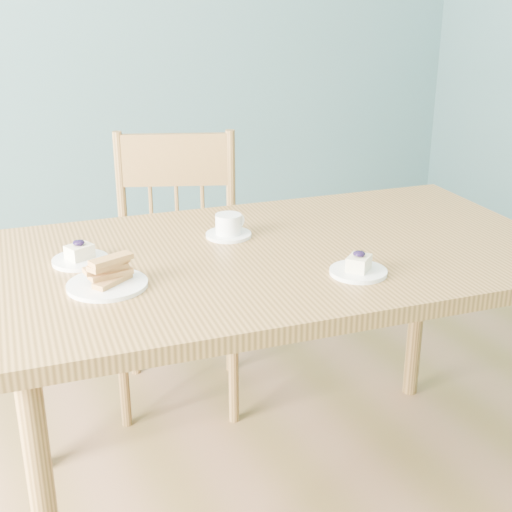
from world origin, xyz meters
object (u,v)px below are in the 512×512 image
Objects in this scene: cheesecake_plate_far at (80,257)px; biscotti_plate at (107,278)px; dining_chair at (178,270)px; cheesecake_plate_near at (358,268)px; dining_table at (281,277)px; coffee_cup at (229,227)px.

cheesecake_plate_far is 0.19m from biscotti_plate.
dining_chair is 5.11× the size of biscotti_plate.
dining_table is at bearing 111.12° from cheesecake_plate_near.
dining_chair reaches higher than cheesecake_plate_far.
coffee_cup reaches higher than dining_table.
cheesecake_plate_far is 0.44m from coffee_cup.
biscotti_plate is at bearing -168.38° from coffee_cup.
dining_table is 0.28m from cheesecake_plate_near.
biscotti_plate is at bearing -98.47° from dining_chair.
cheesecake_plate_near is 0.45m from coffee_cup.
coffee_cup is at bearing -70.84° from dining_chair.
cheesecake_plate_far is at bearing 147.68° from cheesecake_plate_near.
cheesecake_plate_far reaches higher than dining_table.
biscotti_plate is (-0.51, -0.04, 0.11)m from dining_table.
dining_chair is at bearing 99.05° from cheesecake_plate_near.
cheesecake_plate_near is 0.64m from biscotti_plate.
dining_table is 1.62× the size of dining_chair.
coffee_cup is at bearing 26.12° from biscotti_plate.
dining_table is at bearing -76.45° from coffee_cup.
dining_chair is 0.65m from coffee_cup.
cheesecake_plate_near and cheesecake_plate_far have the same top height.
biscotti_plate reaches higher than cheesecake_plate_far.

